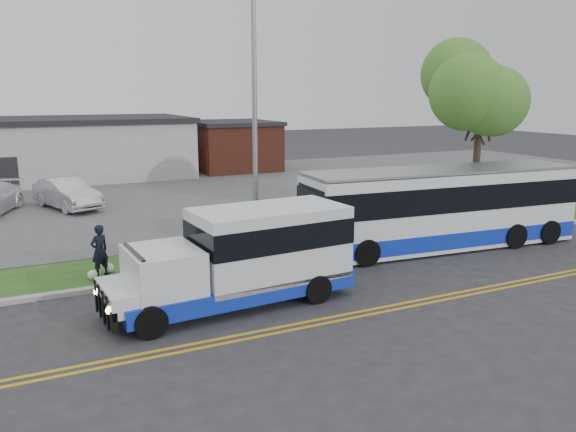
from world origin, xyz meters
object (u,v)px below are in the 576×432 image
tree_east (482,89)px  pedestrian (100,251)px  transit_bus (441,208)px  streetlight_near (255,115)px  parked_car_a (67,193)px  shuttle_bus (247,253)px

tree_east → pedestrian: (-16.76, -0.72, -5.23)m
transit_bus → pedestrian: 12.90m
streetlight_near → transit_bus: 8.18m
streetlight_near → parked_car_a: (-5.78, 11.97, -4.33)m
transit_bus → tree_east: bearing=35.5°
transit_bus → shuttle_bus: bearing=-161.1°
shuttle_bus → tree_east: bearing=15.9°
tree_east → shuttle_bus: bearing=-160.1°
tree_east → transit_bus: 6.55m
streetlight_near → shuttle_bus: streetlight_near is taller
shuttle_bus → pedestrian: 5.44m
shuttle_bus → pedestrian: shuttle_bus is taller
parked_car_a → transit_bus: bearing=-68.6°
transit_bus → parked_car_a: 19.05m
shuttle_bus → transit_bus: (9.15, 2.35, 0.12)m
tree_east → transit_bus: (-3.99, -2.40, -4.61)m
shuttle_bus → transit_bus: size_ratio=0.64×
shuttle_bus → transit_bus: 9.45m
tree_east → pedestrian: 17.57m
pedestrian → tree_east: bearing=154.5°
streetlight_near → transit_bus: streetlight_near is taller
parked_car_a → tree_east: bearing=-55.7°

